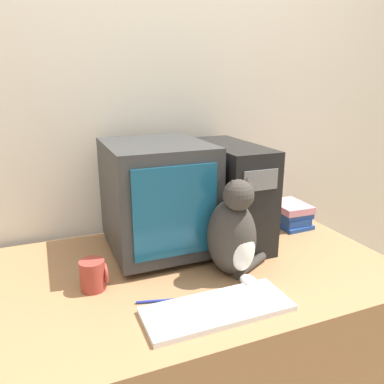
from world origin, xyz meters
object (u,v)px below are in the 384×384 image
cat (233,234)px  computer_tower (229,193)px  mug (94,275)px  book_stack (289,214)px  crt_monitor (157,196)px  keyboard (218,309)px  pen (157,301)px

cat → computer_tower: bearing=59.4°
cat → mug: bearing=164.4°
cat → book_stack: size_ratio=1.67×
crt_monitor → computer_tower: size_ratio=0.93×
crt_monitor → computer_tower: crt_monitor is taller
book_stack → computer_tower: bearing=-174.0°
computer_tower → mug: size_ratio=4.60×
mug → keyboard: bearing=-39.9°
cat → pen: size_ratio=2.78×
computer_tower → cat: size_ratio=1.32×
cat → pen: cat is taller
computer_tower → pen: computer_tower is taller
cat → mug: (-0.47, 0.08, -0.10)m
crt_monitor → computer_tower: 0.31m
book_stack → pen: bearing=-153.4°
computer_tower → keyboard: computer_tower is taller
keyboard → book_stack: size_ratio=2.09×
crt_monitor → book_stack: size_ratio=2.05×
crt_monitor → keyboard: 0.53m
keyboard → mug: 0.42m
pen → crt_monitor: bearing=71.9°
crt_monitor → mug: bearing=-143.8°
book_stack → mug: (-0.95, -0.24, -0.00)m
cat → mug: cat is taller
cat → book_stack: (0.47, 0.31, -0.10)m
computer_tower → mug: 0.65m
crt_monitor → pen: crt_monitor is taller
keyboard → cat: (0.15, 0.19, 0.14)m
pen → mug: mug is taller
cat → book_stack: 0.58m
keyboard → computer_tower: bearing=59.4°
keyboard → book_stack: (0.62, 0.50, 0.04)m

